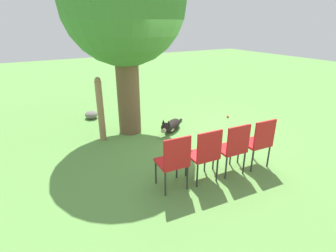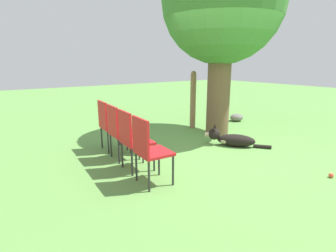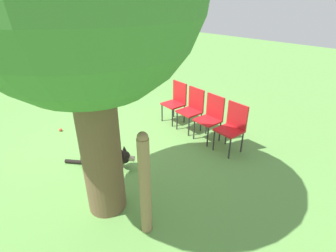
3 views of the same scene
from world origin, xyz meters
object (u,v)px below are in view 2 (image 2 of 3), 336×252
oak_tree (223,5)px  red_chair_1 (132,137)px  red_chair_0 (148,147)px  tennis_ball (331,175)px  red_chair_2 (119,129)px  red_chair_3 (109,123)px  fence_post (193,100)px  dog (231,139)px

oak_tree → red_chair_1: 3.56m
red_chair_0 → tennis_ball: bearing=-26.8°
red_chair_2 → red_chair_3: size_ratio=1.00×
tennis_ball → fence_post: bearing=84.8°
fence_post → red_chair_0: (-2.55, -2.05, -0.18)m
red_chair_2 → oak_tree: bearing=9.6°
fence_post → red_chair_2: fence_post is taller
red_chair_2 → red_chair_3: (0.05, 0.55, 0.00)m
red_chair_0 → red_chair_1: bearing=88.8°
dog → red_chair_3: (-2.04, 1.15, 0.39)m
oak_tree → red_chair_3: (-2.53, 0.30, -2.25)m
oak_tree → red_chair_0: oak_tree is taller
red_chair_0 → dog: bearing=16.8°
red_chair_0 → red_chair_1: (0.05, 0.55, 0.00)m
oak_tree → tennis_ball: size_ratio=60.70×
fence_post → tennis_ball: (-0.31, -3.40, -0.68)m
dog → fence_post: fence_post is taller
fence_post → red_chair_1: fence_post is taller
dog → red_chair_3: red_chair_3 is taller
fence_post → tennis_ball: bearing=-95.2°
dog → red_chair_3: bearing=21.6°
red_chair_0 → red_chair_1: 0.55m
oak_tree → red_chair_3: oak_tree is taller
oak_tree → red_chair_3: size_ratio=4.43×
oak_tree → fence_post: 2.20m
red_chair_3 → red_chair_1: bearing=-91.2°
fence_post → oak_tree: bearing=-79.0°
oak_tree → dog: bearing=-119.8°
red_chair_0 → red_chair_2: 1.10m
red_chair_0 → tennis_ball: 2.66m
red_chair_3 → tennis_ball: size_ratio=13.69×
red_chair_3 → fence_post: bearing=13.8°
oak_tree → fence_post: bearing=101.0°
dog → fence_post: size_ratio=0.74×
red_chair_1 → red_chair_0: bearing=-91.2°
oak_tree → red_chair_0: bearing=-153.4°
oak_tree → red_chair_0: size_ratio=4.43×
red_chair_0 → red_chair_3: 1.65m
oak_tree → tennis_ball: 3.87m
dog → fence_post: bearing=-51.5°
red_chair_0 → red_chair_2: same height
red_chair_1 → red_chair_2: (0.05, 0.55, 0.00)m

